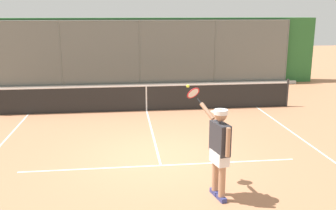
% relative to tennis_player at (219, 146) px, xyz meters
% --- Properties ---
extents(ground_plane, '(60.00, 60.00, 0.00)m').
position_rel_tennis_player_xyz_m(ground_plane, '(0.96, -2.26, -1.08)').
color(ground_plane, '#B27551').
extents(court_line_markings, '(8.53, 9.53, 0.01)m').
position_rel_tennis_player_xyz_m(court_line_markings, '(0.96, -1.36, -1.07)').
color(court_line_markings, white).
rests_on(court_line_markings, ground).
extents(fence_backdrop, '(17.88, 1.37, 3.28)m').
position_rel_tennis_player_xyz_m(fence_backdrop, '(0.96, -12.30, 0.55)').
color(fence_backdrop, slate).
rests_on(fence_backdrop, ground).
extents(tennis_net, '(10.96, 0.09, 1.07)m').
position_rel_tennis_player_xyz_m(tennis_net, '(0.96, -6.93, -0.58)').
color(tennis_net, '#2D2D2D').
rests_on(tennis_net, ground).
extents(tennis_player, '(0.71, 1.38, 2.10)m').
position_rel_tennis_player_xyz_m(tennis_player, '(0.00, 0.00, 0.00)').
color(tennis_player, navy).
rests_on(tennis_player, ground).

